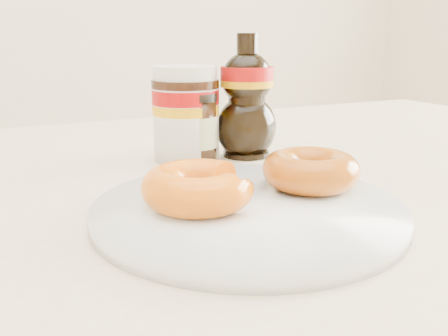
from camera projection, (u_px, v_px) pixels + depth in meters
name	position (u px, v px, depth m)	size (l,w,h in m)	color
dining_table	(251.00, 234.00, 0.63)	(1.40, 0.90, 0.75)	beige
plate	(248.00, 210.00, 0.45)	(0.28, 0.28, 0.01)	white
donut_bitten	(198.00, 187.00, 0.44)	(0.10, 0.10, 0.03)	#E1470C
donut_whole	(311.00, 170.00, 0.50)	(0.10, 0.10, 0.03)	#AE3E0B
nutella_jar	(186.00, 110.00, 0.65)	(0.09, 0.09, 0.12)	white
syrup_bottle	(247.00, 96.00, 0.67)	(0.08, 0.07, 0.16)	black
dark_jar	(196.00, 128.00, 0.65)	(0.06, 0.06, 0.09)	black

